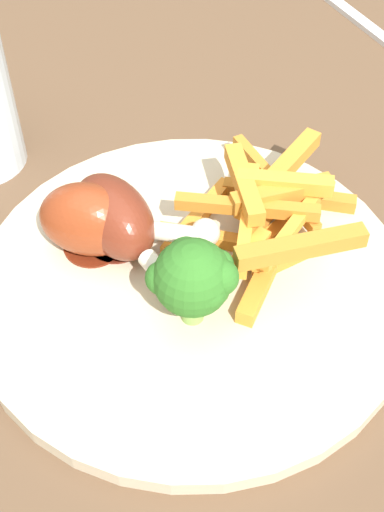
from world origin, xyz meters
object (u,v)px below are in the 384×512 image
Objects in this scene: dinner_plate at (192,282)px; broccoli_floret_front at (194,277)px; chicken_drumstick_near at (117,221)px; dining_table at (170,340)px; carrot_fries_pile at (265,213)px; chicken_drumstick_far at (97,221)px; fork at (348,11)px.

broccoli_floret_front reaches higher than dinner_plate.
dinner_plate is 2.44× the size of chicken_drumstick_near.
dinner_plate reaches higher than dining_table.
chicken_drumstick_near is (0.05, -0.08, 0.00)m from carrot_fries_pile.
fork is at bearing 173.44° from chicken_drumstick_far.
chicken_drumstick_far reaches higher than dinner_plate.
carrot_fries_pile is at bearing 122.53° from chicken_drumstick_near.
dinner_plate is 4.64× the size of broccoli_floret_front.
broccoli_floret_front is 0.08m from carrot_fries_pile.
dining_table is 0.15m from carrot_fries_pile.
carrot_fries_pile is (-0.08, 0.01, -0.02)m from broccoli_floret_front.
chicken_drumstick_near is at bearing -57.47° from carrot_fries_pile.
chicken_drumstick_far is at bearing -105.47° from broccoli_floret_front.
dining_table is at bearing -123.34° from dinner_plate.
chicken_drumstick_near reaches higher than fork.
carrot_fries_pile is at bearing 121.94° from dining_table.
broccoli_floret_front is at bearing -49.17° from fork.
carrot_fries_pile reaches higher than fork.
chicken_drumstick_near is at bearing -91.98° from dinner_plate.
dinner_plate is 0.39m from fork.
chicken_drumstick_far reaches higher than fork.
chicken_drumstick_far reaches higher than carrot_fries_pile.
broccoli_floret_front is (0.03, 0.02, 0.04)m from dinner_plate.
carrot_fries_pile is 0.11m from chicken_drumstick_far.
carrot_fries_pile is 0.34m from fork.
chicken_drumstick_near is 0.01m from chicken_drumstick_far.
carrot_fries_pile is (-0.04, 0.06, 0.14)m from dining_table.
chicken_drumstick_far is (-0.02, -0.08, -0.01)m from broccoli_floret_front.
fork reaches higher than dining_table.
dining_table is 0.38m from fork.
chicken_drumstick_far is at bearing -60.85° from fork.
chicken_drumstick_near reaches higher than carrot_fries_pile.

